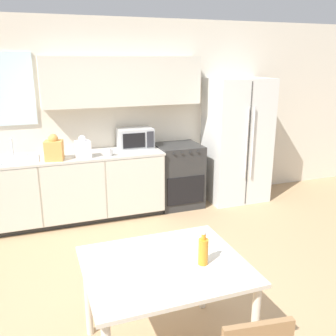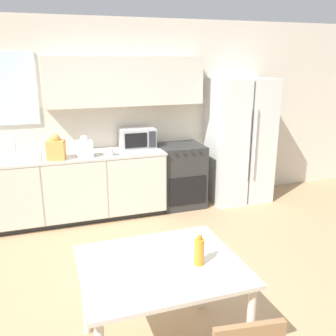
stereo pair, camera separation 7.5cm
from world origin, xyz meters
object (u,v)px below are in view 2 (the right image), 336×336
(microwave, at_px, (137,138))
(drink_bottle, at_px, (199,251))
(oven_range, at_px, (180,175))
(dining_table, at_px, (161,276))
(coffee_mug, at_px, (111,152))
(refrigerator, at_px, (239,141))

(microwave, xyz_separation_m, drink_bottle, (-0.32, -2.98, -0.19))
(oven_range, relative_size, microwave, 1.90)
(dining_table, relative_size, drink_bottle, 4.46)
(oven_range, xyz_separation_m, drink_bottle, (-0.95, -2.87, 0.40))
(drink_bottle, bearing_deg, coffee_mug, 92.70)
(oven_range, distance_m, refrigerator, 1.06)
(refrigerator, height_order, microwave, refrigerator)
(coffee_mug, height_order, dining_table, coffee_mug)
(microwave, relative_size, drink_bottle, 1.95)
(coffee_mug, xyz_separation_m, drink_bottle, (0.13, -2.65, -0.10))
(refrigerator, bearing_deg, coffee_mug, -174.98)
(refrigerator, height_order, drink_bottle, refrigerator)
(oven_range, xyz_separation_m, refrigerator, (0.95, -0.04, 0.47))
(coffee_mug, bearing_deg, drink_bottle, -87.30)
(refrigerator, xyz_separation_m, dining_table, (-2.15, -2.74, -0.27))
(oven_range, bearing_deg, coffee_mug, -168.54)
(refrigerator, distance_m, microwave, 1.58)
(oven_range, xyz_separation_m, coffee_mug, (-1.07, -0.22, 0.50))
(refrigerator, distance_m, coffee_mug, 2.03)
(drink_bottle, bearing_deg, dining_table, 160.04)
(refrigerator, bearing_deg, drink_bottle, -123.78)
(coffee_mug, height_order, drink_bottle, same)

